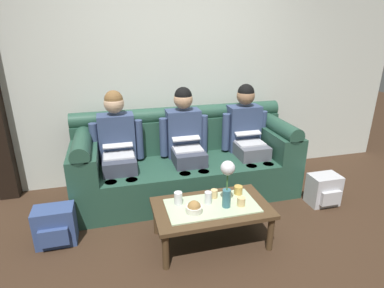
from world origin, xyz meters
name	(u,v)px	position (x,y,z in m)	size (l,w,h in m)	color
ground_plane	(218,255)	(0.00, 0.00, 0.00)	(14.00, 14.00, 0.00)	#382619
back_wall_patterned	(174,61)	(0.00, 1.70, 1.45)	(6.00, 0.12, 2.90)	silver
couch	(186,162)	(0.00, 1.17, 0.37)	(2.46, 0.88, 0.96)	#234738
person_left	(118,145)	(-0.74, 1.17, 0.66)	(0.56, 0.67, 1.22)	#383D4C
person_middle	(185,139)	(0.00, 1.17, 0.66)	(0.56, 0.67, 1.22)	#383D4C
person_right	(247,133)	(0.74, 1.17, 0.66)	(0.56, 0.67, 1.22)	#595B66
coffee_table	(212,210)	(0.00, 0.20, 0.32)	(1.02, 0.58, 0.37)	#47331E
flower_vase	(227,178)	(0.11, 0.15, 0.65)	(0.12, 0.12, 0.43)	#336672
snack_bowl	(194,208)	(-0.18, 0.13, 0.41)	(0.14, 0.14, 0.11)	silver
cup_near_left	(208,198)	(-0.02, 0.24, 0.43)	(0.06, 0.06, 0.11)	silver
cup_near_right	(214,194)	(0.06, 0.32, 0.41)	(0.06, 0.06, 0.08)	#DBB77A
cup_far_center	(178,198)	(-0.28, 0.30, 0.43)	(0.07, 0.07, 0.11)	silver
cup_far_left	(241,201)	(0.25, 0.13, 0.41)	(0.07, 0.07, 0.08)	#DBB77A
cup_far_right	(238,190)	(0.30, 0.33, 0.41)	(0.08, 0.08, 0.08)	gold
backpack_right	(324,190)	(1.39, 0.50, 0.17)	(0.32, 0.27, 0.34)	#B7B7BC
backpack_left	(55,226)	(-1.35, 0.52, 0.17)	(0.35, 0.26, 0.35)	#33477A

